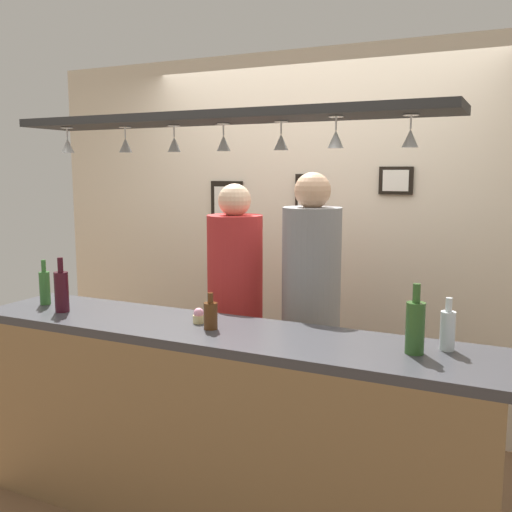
{
  "coord_description": "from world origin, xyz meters",
  "views": [
    {
      "loc": [
        1.34,
        -2.73,
        1.78
      ],
      "look_at": [
        0.0,
        0.1,
        1.31
      ],
      "focal_mm": 40.29,
      "sensor_mm": 36.0,
      "label": 1
    }
  ],
  "objects_px": {
    "bottle_wine_dark_red": "(62,290)",
    "person_left_red_shirt": "(235,293)",
    "picture_frame_crest": "(308,193)",
    "bottle_beer_green_import": "(45,287)",
    "bottle_champagne_green": "(415,326)",
    "cupcake": "(199,316)",
    "picture_frame_upper_small": "(396,181)",
    "bottle_beer_brown_stubby": "(211,315)",
    "bottle_soda_clear": "(448,329)",
    "picture_frame_caricature": "(227,204)",
    "person_right_grey_shirt": "(311,294)"
  },
  "relations": [
    {
      "from": "bottle_beer_brown_stubby",
      "to": "picture_frame_caricature",
      "type": "distance_m",
      "value": 1.64
    },
    {
      "from": "picture_frame_crest",
      "to": "person_left_red_shirt",
      "type": "bearing_deg",
      "value": -106.26
    },
    {
      "from": "bottle_wine_dark_red",
      "to": "bottle_beer_brown_stubby",
      "type": "distance_m",
      "value": 0.91
    },
    {
      "from": "picture_frame_caricature",
      "to": "picture_frame_crest",
      "type": "height_order",
      "value": "picture_frame_crest"
    },
    {
      "from": "person_right_grey_shirt",
      "to": "bottle_beer_green_import",
      "type": "distance_m",
      "value": 1.54
    },
    {
      "from": "picture_frame_crest",
      "to": "bottle_wine_dark_red",
      "type": "bearing_deg",
      "value": -120.71
    },
    {
      "from": "person_right_grey_shirt",
      "to": "bottle_beer_green_import",
      "type": "xyz_separation_m",
      "value": [
        -1.38,
        -0.67,
        0.04
      ]
    },
    {
      "from": "person_left_red_shirt",
      "to": "bottle_beer_brown_stubby",
      "type": "bearing_deg",
      "value": -71.6
    },
    {
      "from": "bottle_champagne_green",
      "to": "picture_frame_crest",
      "type": "distance_m",
      "value": 1.78
    },
    {
      "from": "person_right_grey_shirt",
      "to": "bottle_champagne_green",
      "type": "bearing_deg",
      "value": -43.8
    },
    {
      "from": "picture_frame_crest",
      "to": "bottle_beer_green_import",
      "type": "bearing_deg",
      "value": -128.25
    },
    {
      "from": "bottle_beer_brown_stubby",
      "to": "picture_frame_upper_small",
      "type": "distance_m",
      "value": 1.66
    },
    {
      "from": "bottle_wine_dark_red",
      "to": "picture_frame_crest",
      "type": "distance_m",
      "value": 1.78
    },
    {
      "from": "bottle_beer_brown_stubby",
      "to": "bottle_beer_green_import",
      "type": "bearing_deg",
      "value": 177.76
    },
    {
      "from": "person_left_red_shirt",
      "to": "picture_frame_upper_small",
      "type": "xyz_separation_m",
      "value": [
        0.81,
        0.71,
        0.69
      ]
    },
    {
      "from": "person_left_red_shirt",
      "to": "bottle_wine_dark_red",
      "type": "height_order",
      "value": "person_left_red_shirt"
    },
    {
      "from": "bottle_beer_green_import",
      "to": "person_right_grey_shirt",
      "type": "bearing_deg",
      "value": 26.06
    },
    {
      "from": "person_left_red_shirt",
      "to": "picture_frame_crest",
      "type": "xyz_separation_m",
      "value": [
        0.21,
        0.71,
        0.6
      ]
    },
    {
      "from": "picture_frame_caricature",
      "to": "cupcake",
      "type": "bearing_deg",
      "value": -67.44
    },
    {
      "from": "bottle_beer_green_import",
      "to": "picture_frame_upper_small",
      "type": "relative_size",
      "value": 1.18
    },
    {
      "from": "bottle_beer_brown_stubby",
      "to": "picture_frame_upper_small",
      "type": "height_order",
      "value": "picture_frame_upper_small"
    },
    {
      "from": "bottle_soda_clear",
      "to": "cupcake",
      "type": "bearing_deg",
      "value": -176.49
    },
    {
      "from": "cupcake",
      "to": "picture_frame_crest",
      "type": "xyz_separation_m",
      "value": [
        0.08,
        1.36,
        0.58
      ]
    },
    {
      "from": "bottle_soda_clear",
      "to": "picture_frame_caricature",
      "type": "relative_size",
      "value": 0.68
    },
    {
      "from": "bottle_wine_dark_red",
      "to": "bottle_champagne_green",
      "type": "bearing_deg",
      "value": 2.6
    },
    {
      "from": "cupcake",
      "to": "picture_frame_upper_small",
      "type": "bearing_deg",
      "value": 63.16
    },
    {
      "from": "cupcake",
      "to": "bottle_beer_green_import",
      "type": "bearing_deg",
      "value": -178.46
    },
    {
      "from": "person_right_grey_shirt",
      "to": "picture_frame_caricature",
      "type": "xyz_separation_m",
      "value": [
        -0.93,
        0.71,
        0.46
      ]
    },
    {
      "from": "person_left_red_shirt",
      "to": "bottle_champagne_green",
      "type": "xyz_separation_m",
      "value": [
        1.21,
        -0.68,
        0.1
      ]
    },
    {
      "from": "bottle_wine_dark_red",
      "to": "bottle_soda_clear",
      "type": "relative_size",
      "value": 1.3
    },
    {
      "from": "bottle_wine_dark_red",
      "to": "person_left_red_shirt",
      "type": "bearing_deg",
      "value": 48.84
    },
    {
      "from": "person_left_red_shirt",
      "to": "cupcake",
      "type": "distance_m",
      "value": 0.66
    },
    {
      "from": "person_right_grey_shirt",
      "to": "bottle_beer_brown_stubby",
      "type": "height_order",
      "value": "person_right_grey_shirt"
    },
    {
      "from": "bottle_champagne_green",
      "to": "cupcake",
      "type": "height_order",
      "value": "bottle_champagne_green"
    },
    {
      "from": "person_right_grey_shirt",
      "to": "cupcake",
      "type": "relative_size",
      "value": 22.68
    },
    {
      "from": "person_left_red_shirt",
      "to": "person_right_grey_shirt",
      "type": "xyz_separation_m",
      "value": [
        0.5,
        0.0,
        0.04
      ]
    },
    {
      "from": "bottle_soda_clear",
      "to": "picture_frame_upper_small",
      "type": "height_order",
      "value": "picture_frame_upper_small"
    },
    {
      "from": "picture_frame_caricature",
      "to": "picture_frame_upper_small",
      "type": "relative_size",
      "value": 1.55
    },
    {
      "from": "bottle_soda_clear",
      "to": "person_right_grey_shirt",
      "type": "bearing_deg",
      "value": 145.24
    },
    {
      "from": "bottle_beer_brown_stubby",
      "to": "picture_frame_upper_small",
      "type": "relative_size",
      "value": 0.82
    },
    {
      "from": "bottle_champagne_green",
      "to": "cupcake",
      "type": "xyz_separation_m",
      "value": [
        -1.08,
        0.03,
        -0.08
      ]
    },
    {
      "from": "person_left_red_shirt",
      "to": "bottle_beer_green_import",
      "type": "distance_m",
      "value": 1.12
    },
    {
      "from": "bottle_soda_clear",
      "to": "person_left_red_shirt",
      "type": "bearing_deg",
      "value": 156.55
    },
    {
      "from": "bottle_beer_brown_stubby",
      "to": "bottle_soda_clear",
      "type": "height_order",
      "value": "bottle_soda_clear"
    },
    {
      "from": "bottle_beer_green_import",
      "to": "bottle_champagne_green",
      "type": "xyz_separation_m",
      "value": [
        2.09,
        -0.0,
        0.01
      ]
    },
    {
      "from": "person_left_red_shirt",
      "to": "picture_frame_crest",
      "type": "bearing_deg",
      "value": 73.74
    },
    {
      "from": "bottle_soda_clear",
      "to": "cupcake",
      "type": "relative_size",
      "value": 2.95
    },
    {
      "from": "person_left_red_shirt",
      "to": "bottle_champagne_green",
      "type": "bearing_deg",
      "value": -29.41
    },
    {
      "from": "bottle_champagne_green",
      "to": "person_right_grey_shirt",
      "type": "bearing_deg",
      "value": 136.2
    },
    {
      "from": "picture_frame_caricature",
      "to": "bottle_wine_dark_red",
      "type": "bearing_deg",
      "value": -99.03
    }
  ]
}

